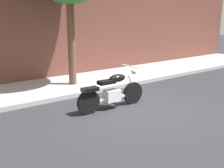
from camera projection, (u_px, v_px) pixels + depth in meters
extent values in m
plane|color=#28282D|center=(130.00, 108.00, 7.48)|extent=(60.00, 60.00, 0.00)
cube|color=#A5A5A5|center=(76.00, 84.00, 9.86)|extent=(22.51, 2.60, 0.14)
cylinder|color=black|center=(133.00, 93.00, 7.80)|extent=(0.64, 0.11, 0.64)
cylinder|color=black|center=(89.00, 102.00, 6.96)|extent=(0.64, 0.11, 0.64)
cube|color=silver|center=(112.00, 96.00, 7.37)|extent=(0.45, 0.29, 0.32)
cube|color=silver|center=(112.00, 98.00, 7.39)|extent=(1.35, 0.11, 0.06)
ellipsoid|color=black|center=(117.00, 78.00, 7.35)|extent=(0.53, 0.27, 0.22)
cube|color=black|center=(107.00, 82.00, 7.17)|extent=(0.48, 0.25, 0.10)
cube|color=black|center=(90.00, 89.00, 6.90)|extent=(0.44, 0.25, 0.10)
cylinder|color=silver|center=(131.00, 84.00, 7.70)|extent=(0.27, 0.06, 0.58)
cylinder|color=silver|center=(130.00, 66.00, 7.54)|extent=(0.05, 0.70, 0.04)
sphere|color=silver|center=(134.00, 71.00, 7.66)|extent=(0.17, 0.17, 0.17)
cylinder|color=silver|center=(101.00, 99.00, 7.38)|extent=(0.80, 0.11, 0.09)
cylinder|color=brown|center=(71.00, 38.00, 9.18)|extent=(0.26, 0.26, 3.53)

